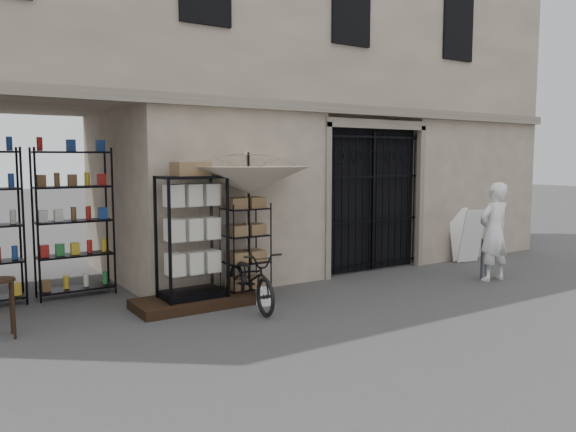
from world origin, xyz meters
TOP-DOWN VIEW (x-y plane):
  - ground at (0.00, 0.00)m, footprint 80.00×80.00m
  - main_building at (0.00, 4.00)m, footprint 14.00×4.00m
  - shop_recess at (-4.50, 2.80)m, footprint 3.00×1.70m
  - shop_shelving at (-4.55, 3.30)m, footprint 2.70×0.50m
  - iron_gate at (1.75, 2.28)m, footprint 2.50×0.21m
  - step_platform at (-2.40, 1.55)m, footprint 2.00×0.90m
  - display_cabinet at (-2.48, 1.55)m, footprint 0.95×0.60m
  - wire_rack at (-1.49, 1.64)m, footprint 0.83×0.72m
  - market_umbrella at (-1.47, 1.56)m, footprint 2.32×2.34m
  - white_bucket at (-1.48, 1.05)m, footprint 0.35×0.35m
  - bicycle at (-1.75, 1.01)m, footprint 0.71×0.98m
  - wooden_stool at (-5.19, 1.46)m, footprint 0.49×0.49m
  - steel_bollard at (2.98, 0.31)m, footprint 0.17×0.17m
  - shopkeeper at (3.07, 0.19)m, footprint 0.81×1.92m
  - easel_sign at (4.19, 1.73)m, footprint 0.66×0.73m

SIDE VIEW (x-z plane):
  - ground at x=0.00m, z-range 0.00..0.00m
  - bicycle at x=-1.75m, z-range -0.87..0.87m
  - shopkeeper at x=3.07m, z-range -0.22..0.22m
  - step_platform at x=-2.40m, z-range 0.00..0.15m
  - white_bucket at x=-1.48m, z-range 0.00..0.26m
  - steel_bollard at x=2.98m, z-range 0.00..0.79m
  - wooden_stool at x=-5.19m, z-range 0.02..0.80m
  - easel_sign at x=4.19m, z-range 0.02..1.20m
  - wire_rack at x=-1.49m, z-range -0.02..1.57m
  - display_cabinet at x=-2.48m, z-range -0.03..2.03m
  - shop_shelving at x=-4.55m, z-range 0.00..2.50m
  - iron_gate at x=1.75m, z-range 0.00..3.00m
  - shop_recess at x=-4.50m, z-range 0.00..3.00m
  - market_umbrella at x=-1.47m, z-range 0.64..3.54m
  - main_building at x=0.00m, z-range 0.00..9.00m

